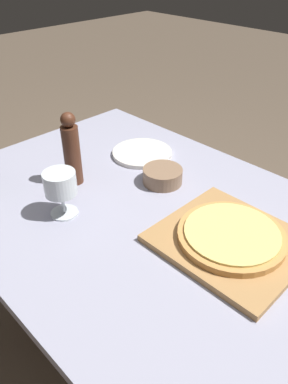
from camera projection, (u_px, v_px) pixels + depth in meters
The scene contains 8 objects.
ground_plane at pixel (144, 357), 1.50m from camera, with size 12.00×12.00×0.00m, color brown.
dining_table at pixel (144, 236), 1.14m from camera, with size 0.89×1.27×0.74m.
cutting_board at pixel (230, 241), 0.95m from camera, with size 0.32×0.35×0.02m.
pizza at pixel (231, 235), 0.94m from camera, with size 0.27×0.27×0.02m.
pepper_mill at pixel (72, 151), 1.14m from camera, with size 0.05×0.05×0.24m.
wine_glass at pixel (60, 185), 1.01m from camera, with size 0.09×0.09×0.13m.
small_bowl at pixel (163, 176), 1.18m from camera, with size 0.13×0.13×0.05m.
dinner_plate at pixel (142, 153), 1.34m from camera, with size 0.21×0.21×0.01m.
Camera 1 is at (-0.61, -0.61, 1.39)m, focal length 35.00 mm.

